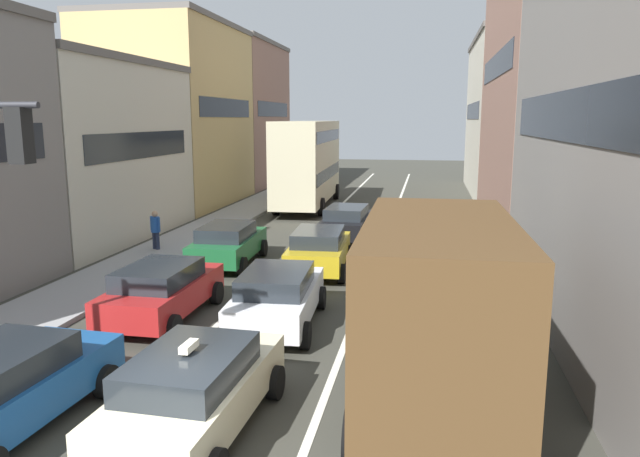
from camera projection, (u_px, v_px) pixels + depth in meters
name	position (u px, v px, depth m)	size (l,w,h in m)	color
sidewalk_left	(214.00, 226.00, 29.01)	(2.60, 64.00, 0.14)	#999999
lane_stripe_left	(315.00, 230.00, 28.14)	(0.16, 60.00, 0.01)	silver
lane_stripe_right	(387.00, 233.00, 27.54)	(0.16, 60.00, 0.01)	silver
building_row_left	(142.00, 124.00, 32.49)	(7.20, 43.90, 11.04)	gray
building_row_right	(573.00, 103.00, 27.29)	(7.20, 43.90, 14.09)	beige
removalist_box_truck	(436.00, 300.00, 10.75)	(2.79, 7.74, 3.58)	#B7B29E
taxi_centre_lane_front	(195.00, 389.00, 9.84)	(2.21, 4.37, 1.66)	beige
sedan_left_lane_front	(3.00, 387.00, 9.91)	(2.27, 4.40, 1.49)	#194C8C
sedan_centre_lane_second	(278.00, 296.00, 15.02)	(2.25, 4.39, 1.49)	silver
wagon_left_lane_second	(162.00, 290.00, 15.56)	(2.08, 4.31, 1.49)	#A51E1E
hatchback_centre_lane_third	(319.00, 249.00, 20.43)	(2.24, 4.39, 1.49)	#B29319
sedan_left_lane_third	(228.00, 243.00, 21.39)	(2.19, 4.36, 1.49)	#19592D
coupe_centre_lane_fourth	(347.00, 222.00, 25.76)	(2.19, 4.36, 1.49)	black
sedan_right_lane_behind_truck	(426.00, 270.00, 17.53)	(2.13, 4.33, 1.49)	gray
wagon_right_lane_far	(426.00, 232.00, 23.53)	(2.12, 4.33, 1.49)	beige
bus_mid_queue_primary	(308.00, 160.00, 35.01)	(3.09, 10.58, 5.06)	#BFB793
pedestrian_near_kerb	(155.00, 229.00, 23.32)	(0.50, 0.34, 1.66)	#262D47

